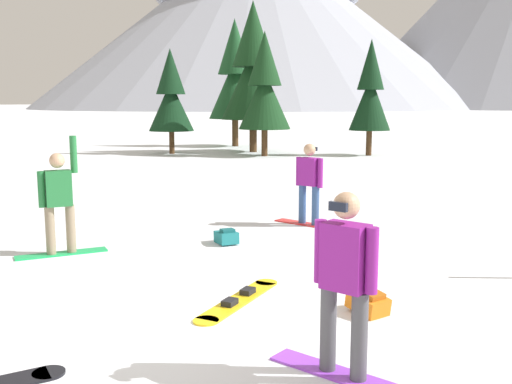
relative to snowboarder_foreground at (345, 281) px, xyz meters
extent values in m
plane|color=white|center=(-2.37, -0.05, -0.90)|extent=(800.00, 800.00, 0.00)
cube|color=#993FD8|center=(0.00, 0.00, -0.89)|extent=(1.48, 0.58, 0.02)
cylinder|color=#4C4C51|center=(0.16, -0.03, -0.48)|extent=(0.15, 0.15, 0.80)
cylinder|color=#4C4C51|center=(-0.16, 0.03, -0.48)|extent=(0.15, 0.15, 0.80)
cube|color=#8C1E8C|center=(0.00, 0.00, 0.22)|extent=(0.44, 0.32, 0.60)
cylinder|color=#8C1E8C|center=(0.25, -0.05, 0.23)|extent=(0.11, 0.11, 0.58)
cylinder|color=#8C1E8C|center=(-0.25, 0.06, 0.23)|extent=(0.11, 0.11, 0.58)
sphere|color=tan|center=(0.00, 0.00, 0.68)|extent=(0.24, 0.24, 0.24)
cube|color=black|center=(-0.03, -0.14, 0.69)|extent=(0.17, 0.08, 0.08)
cube|color=#19B259|center=(-5.48, 2.11, -0.89)|extent=(1.11, 1.31, 0.02)
cylinder|color=gray|center=(-5.58, 1.98, -0.49)|extent=(0.15, 0.15, 0.78)
cylinder|color=gray|center=(-5.38, 2.24, -0.49)|extent=(0.15, 0.15, 0.78)
cube|color=#237238|center=(-5.48, 2.11, 0.19)|extent=(0.43, 0.46, 0.58)
cylinder|color=#237238|center=(-5.64, 1.91, 0.19)|extent=(0.11, 0.11, 0.58)
cylinder|color=#237238|center=(-5.32, 2.32, 0.73)|extent=(0.11, 0.11, 0.60)
sphere|color=tan|center=(-5.48, 2.11, 0.64)|extent=(0.24, 0.24, 0.24)
cube|color=black|center=(-5.59, 2.20, 0.65)|extent=(0.14, 0.16, 0.08)
cube|color=red|center=(-2.69, 6.07, -0.89)|extent=(1.56, 0.63, 0.02)
cylinder|color=#335184|center=(-2.85, 6.11, -0.48)|extent=(0.15, 0.15, 0.79)
cylinder|color=#335184|center=(-2.54, 6.03, -0.48)|extent=(0.15, 0.15, 0.79)
cube|color=#8C1E8C|center=(-2.69, 6.07, 0.19)|extent=(0.44, 0.33, 0.56)
cylinder|color=#8C1E8C|center=(-2.95, 6.13, 0.18)|extent=(0.11, 0.11, 0.58)
cylinder|color=#8C1E8C|center=(-2.44, 6.01, 0.18)|extent=(0.11, 0.11, 0.58)
sphere|color=tan|center=(-2.69, 6.07, 0.63)|extent=(0.24, 0.24, 0.24)
cube|color=black|center=(-2.66, 6.21, 0.64)|extent=(0.17, 0.08, 0.08)
cylinder|color=black|center=(-2.43, -1.16, -0.89)|extent=(0.41, 0.41, 0.02)
cube|color=yellow|center=(-1.81, 1.39, -0.89)|extent=(0.31, 1.59, 0.02)
cylinder|color=yellow|center=(-1.81, 0.59, -0.89)|extent=(0.30, 0.30, 0.02)
cylinder|color=yellow|center=(-1.80, 2.18, -0.89)|extent=(0.30, 0.30, 0.02)
cube|color=black|center=(-1.81, 1.15, -0.84)|extent=(0.14, 0.20, 0.07)
cube|color=black|center=(-1.80, 1.63, -0.84)|extent=(0.14, 0.20, 0.07)
cube|color=orange|center=(-0.24, 1.68, -0.77)|extent=(0.56, 0.50, 0.26)
cube|color=#A85613|center=(-0.16, 1.64, -0.65)|extent=(0.29, 0.29, 0.09)
cylinder|color=black|center=(-0.45, 1.80, -0.74)|extent=(0.12, 0.07, 0.02)
cube|color=#1E7A7F|center=(-3.42, 3.95, -0.79)|extent=(0.55, 0.54, 0.23)
cube|color=#165B5F|center=(-3.38, 3.92, -0.65)|extent=(0.30, 0.30, 0.07)
cylinder|color=black|center=(-3.61, 4.11, -0.80)|extent=(0.10, 0.10, 0.02)
cylinder|color=#472D19|center=(-14.58, 18.56, -0.35)|extent=(0.25, 0.25, 1.09)
cone|color=black|center=(-14.58, 18.56, 1.36)|extent=(2.14, 2.14, 2.33)
cone|color=black|center=(-14.58, 18.56, 2.99)|extent=(1.39, 1.39, 2.14)
cylinder|color=#472D19|center=(-11.56, 21.24, -0.09)|extent=(0.37, 0.37, 1.61)
cone|color=#143819|center=(-11.56, 21.24, 2.43)|extent=(3.14, 3.14, 3.43)
cone|color=#143819|center=(-11.56, 21.24, 4.83)|extent=(2.04, 2.04, 3.14)
cylinder|color=#472D19|center=(-10.08, 19.45, -0.28)|extent=(0.28, 0.28, 1.24)
cone|color=#143819|center=(-10.08, 19.45, 1.66)|extent=(2.37, 2.37, 2.64)
cone|color=#143819|center=(-10.08, 19.45, 3.50)|extent=(1.54, 1.54, 2.42)
cylinder|color=#472D19|center=(-14.15, 24.16, -0.13)|extent=(0.35, 0.35, 1.54)
cone|color=#194723|center=(-14.15, 24.16, 2.27)|extent=(2.90, 2.90, 3.27)
cone|color=#194723|center=(-14.15, 24.16, 4.57)|extent=(1.88, 1.88, 3.00)
cylinder|color=#472D19|center=(-5.87, 21.86, -0.32)|extent=(0.27, 0.27, 1.17)
cone|color=black|center=(-5.87, 21.86, 1.51)|extent=(1.90, 1.90, 2.49)
cone|color=black|center=(-5.87, 21.86, 3.25)|extent=(1.23, 1.23, 2.28)
cone|color=#9EA3B2|center=(-97.14, 195.33, 31.17)|extent=(163.19, 163.19, 64.14)
camera|label=1|loc=(1.53, -4.85, 1.58)|focal=41.20mm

